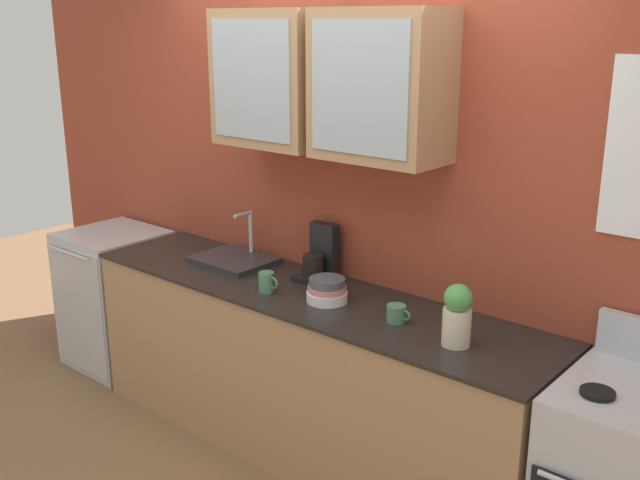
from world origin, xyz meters
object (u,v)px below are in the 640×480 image
sink_faucet (234,259)px  cup_near_sink (267,282)px  vase (457,315)px  bowl_stack (327,290)px  coffee_maker (319,259)px  cup_near_bowls (397,314)px  dishwasher (116,298)px

sink_faucet → cup_near_sink: 0.51m
sink_faucet → vase: sink_faucet is taller
bowl_stack → coffee_maker: size_ratio=0.68×
bowl_stack → cup_near_bowls: 0.40m
sink_faucet → coffee_maker: size_ratio=1.48×
sink_faucet → coffee_maker: (0.53, 0.10, 0.09)m
vase → coffee_maker: coffee_maker is taller
coffee_maker → sink_faucet: bearing=-168.9°
bowl_stack → cup_near_bowls: size_ratio=1.67×
cup_near_sink → cup_near_bowls: cup_near_sink is taller
sink_faucet → cup_near_sink: bearing=-25.0°
cup_near_sink → dishwasher: 1.58m
bowl_stack → vase: (0.72, -0.03, 0.08)m
bowl_stack → cup_near_bowls: bearing=1.2°
vase → cup_near_bowls: bearing=172.7°
bowl_stack → dishwasher: 1.87m
sink_faucet → cup_near_bowls: 1.17m
bowl_stack → coffee_maker: bearing=136.6°
vase → cup_near_bowls: (-0.33, 0.04, -0.09)m
cup_near_sink → cup_near_bowls: (0.70, 0.10, -0.01)m
vase → cup_near_sink: vase is taller
vase → coffee_maker: size_ratio=0.92×
coffee_maker → bowl_stack: bearing=-43.4°
bowl_stack → dishwasher: bowl_stack is taller
dishwasher → cup_near_sink: bearing=-4.6°
dishwasher → coffee_maker: size_ratio=3.06×
sink_faucet → cup_near_sink: sink_faucet is taller
sink_faucet → bowl_stack: 0.78m
bowl_stack → vase: size_ratio=0.74×
cup_near_sink → sink_faucet: bearing=155.0°
cup_near_bowls → cup_near_sink: bearing=-171.7°
cup_near_bowls → bowl_stack: bearing=-178.8°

